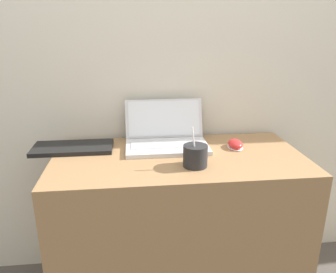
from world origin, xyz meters
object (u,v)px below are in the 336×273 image
Objects in this scene: external_keyboard at (73,148)px; computer_mouse at (235,144)px; drink_cup at (195,155)px; laptop at (166,137)px.

computer_mouse is at bearing -4.29° from external_keyboard.
drink_cup is 1.62× the size of computer_mouse.
external_keyboard is (-0.76, 0.06, -0.01)m from computer_mouse.
external_keyboard is (-0.44, -0.01, -0.03)m from laptop.
computer_mouse is (0.23, 0.19, -0.03)m from drink_cup.
drink_cup is 0.59m from external_keyboard.
laptop is 0.27m from drink_cup.
laptop is at bearing 168.50° from computer_mouse.
laptop is 2.25× the size of drink_cup.
laptop reaches higher than computer_mouse.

